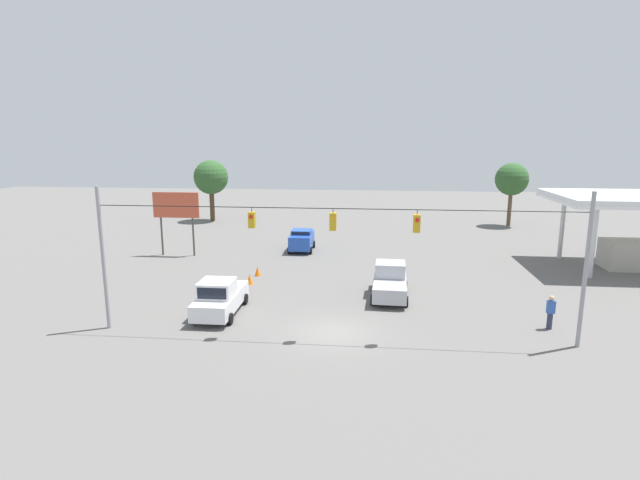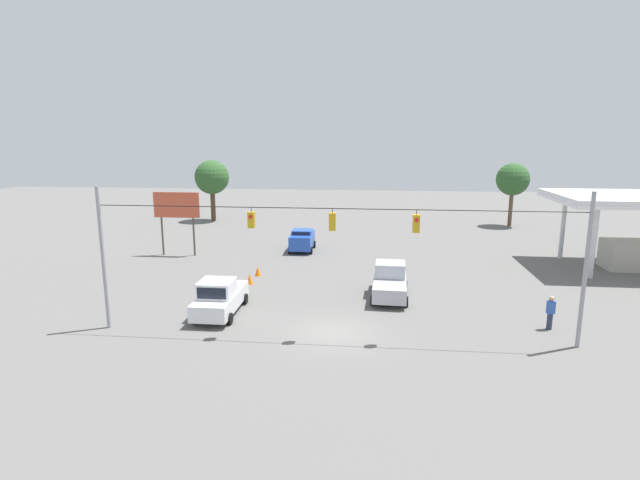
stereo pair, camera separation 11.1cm
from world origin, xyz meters
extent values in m
plane|color=#605E5B|center=(0.00, 0.00, 0.00)|extent=(140.00, 140.00, 0.00)
cylinder|color=#939399|center=(-11.90, 0.60, 3.77)|extent=(0.20, 0.20, 7.54)
cylinder|color=#939399|center=(11.90, 0.60, 3.77)|extent=(0.20, 0.20, 7.54)
cylinder|color=black|center=(0.00, 0.60, 6.57)|extent=(23.80, 0.04, 0.04)
cube|color=gold|center=(-4.00, 0.60, 5.91)|extent=(0.32, 0.36, 0.85)
cylinder|color=black|center=(-4.00, 0.60, 6.45)|extent=(0.03, 0.03, 0.23)
cylinder|color=red|center=(-4.00, 0.79, 6.10)|extent=(0.20, 0.02, 0.20)
cube|color=gold|center=(0.00, 0.60, 5.93)|extent=(0.32, 0.36, 0.85)
cylinder|color=black|center=(0.00, 0.60, 6.46)|extent=(0.03, 0.03, 0.21)
cylinder|color=orange|center=(0.00, 0.79, 6.12)|extent=(0.20, 0.02, 0.20)
cube|color=gold|center=(4.00, 0.60, 5.95)|extent=(0.32, 0.36, 0.78)
cylinder|color=black|center=(4.00, 0.60, 6.45)|extent=(0.03, 0.03, 0.23)
cylinder|color=red|center=(4.00, 0.79, 6.12)|extent=(0.20, 0.02, 0.20)
cube|color=silver|center=(6.64, -2.20, 0.77)|extent=(2.03, 5.23, 0.90)
cube|color=silver|center=(6.64, -1.57, 1.67)|extent=(1.85, 1.89, 0.90)
cube|color=black|center=(6.63, -0.62, 1.67)|extent=(1.60, 0.03, 0.63)
cylinder|color=black|center=(7.63, -0.50, 0.32)|extent=(0.22, 0.64, 0.64)
cylinder|color=black|center=(5.63, -0.51, 0.32)|extent=(0.22, 0.64, 0.64)
cylinder|color=black|center=(7.65, -3.89, 0.32)|extent=(0.22, 0.64, 0.64)
cylinder|color=black|center=(5.65, -3.90, 0.32)|extent=(0.22, 0.64, 0.64)
cube|color=#234CB2|center=(4.23, -18.57, 0.92)|extent=(1.90, 3.88, 1.21)
cube|color=#234CB2|center=(4.23, -18.57, 1.71)|extent=(1.73, 1.71, 0.36)
cube|color=black|center=(4.22, -17.71, 1.71)|extent=(1.49, 0.03, 0.25)
cylinder|color=black|center=(5.15, -17.31, 0.32)|extent=(0.23, 0.64, 0.64)
cylinder|color=black|center=(3.29, -17.32, 0.32)|extent=(0.23, 0.64, 0.64)
cylinder|color=black|center=(5.17, -19.82, 0.32)|extent=(0.23, 0.64, 0.64)
cylinder|color=black|center=(3.31, -19.83, 0.32)|extent=(0.23, 0.64, 0.64)
cube|color=#A8AAB2|center=(-3.11, -6.09, 0.77)|extent=(2.25, 5.13, 0.90)
cube|color=#A8AAB2|center=(-3.13, -6.70, 1.67)|extent=(1.94, 1.90, 0.90)
cube|color=black|center=(-3.18, -7.62, 1.67)|extent=(1.61, 0.09, 0.63)
cylinder|color=black|center=(-4.19, -7.69, 0.32)|extent=(0.25, 0.65, 0.64)
cylinder|color=black|center=(-2.17, -7.78, 0.32)|extent=(0.25, 0.65, 0.64)
cylinder|color=black|center=(-4.04, -4.41, 0.32)|extent=(0.25, 0.65, 0.64)
cylinder|color=black|center=(-2.02, -4.50, 0.32)|extent=(0.25, 0.65, 0.64)
cone|color=orange|center=(6.39, -3.96, 0.35)|extent=(0.44, 0.44, 0.70)
cone|color=orange|center=(6.37, -5.95, 0.35)|extent=(0.44, 0.44, 0.70)
cone|color=orange|center=(6.37, -7.99, 0.35)|extent=(0.44, 0.44, 0.70)
cone|color=orange|center=(6.30, -10.10, 0.35)|extent=(0.44, 0.44, 0.70)
cylinder|color=silver|center=(-17.56, -17.96, 2.68)|extent=(0.36, 0.36, 5.36)
cylinder|color=silver|center=(-17.56, -12.03, 2.68)|extent=(0.36, 0.36, 5.36)
cube|color=#B2AD9E|center=(-21.85, -15.00, 1.10)|extent=(4.29, 2.54, 2.20)
cylinder|color=#4C473D|center=(13.09, -15.74, 1.63)|extent=(0.16, 0.16, 3.26)
cylinder|color=#4C473D|center=(15.86, -15.74, 1.63)|extent=(0.16, 0.16, 3.26)
cube|color=#BF4C33|center=(14.48, -15.74, 4.33)|extent=(3.96, 0.12, 2.14)
cylinder|color=#2D334C|center=(-11.32, -1.62, 0.44)|extent=(0.28, 0.28, 0.87)
cube|color=#3359B2|center=(-11.32, -1.62, 1.22)|extent=(0.40, 0.24, 0.69)
sphere|color=tan|center=(-11.32, -1.62, 1.70)|extent=(0.27, 0.27, 0.27)
cylinder|color=#4C3823|center=(17.12, -33.36, 2.06)|extent=(0.56, 0.56, 4.12)
sphere|color=#2D5628|center=(17.12, -33.36, 5.23)|extent=(4.03, 4.03, 4.03)
cylinder|color=brown|center=(-17.41, -33.38, 2.15)|extent=(0.43, 0.43, 4.29)
sphere|color=#2D5628|center=(-17.41, -33.38, 5.29)|extent=(3.62, 3.62, 3.62)
camera|label=1|loc=(-1.80, 24.33, 9.97)|focal=28.00mm
camera|label=2|loc=(-1.91, 24.32, 9.97)|focal=28.00mm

